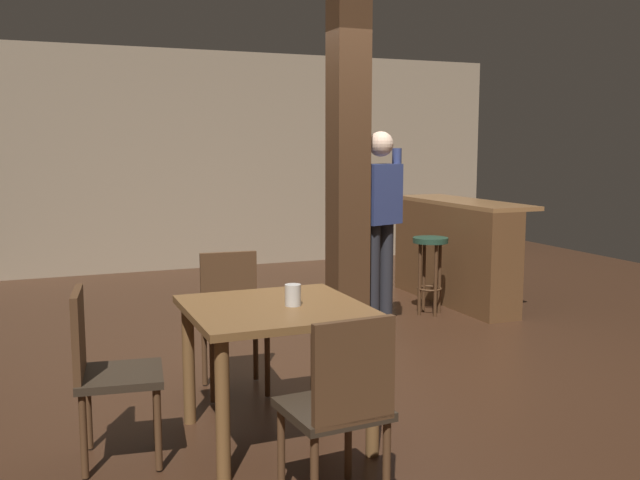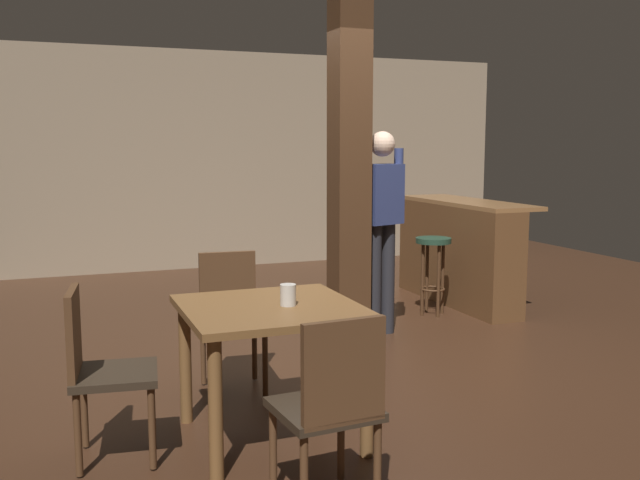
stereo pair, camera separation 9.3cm
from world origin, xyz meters
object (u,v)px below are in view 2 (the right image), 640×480
object	(u,v)px
chair_north	(231,313)
bar_stool_near	(433,258)
napkin_cup	(288,295)
chair_west	(99,365)
chair_south	(332,402)
dining_table	(270,328)
standing_person	(382,218)
bar_counter	(457,251)

from	to	relation	value
chair_north	bar_stool_near	size ratio (longest dim) A/B	1.20
napkin_cup	chair_west	bearing A→B (deg)	175.32
chair_north	chair_south	size ratio (longest dim) A/B	1.00
chair_north	napkin_cup	xyz separation A→B (m)	(0.09, -0.93, 0.30)
dining_table	chair_west	world-z (taller)	chair_west
napkin_cup	chair_south	bearing A→B (deg)	-95.43
standing_person	chair_west	bearing A→B (deg)	-144.54
chair_west	napkin_cup	world-z (taller)	chair_west
chair_west	standing_person	size ratio (longest dim) A/B	0.52
chair_north	bar_counter	size ratio (longest dim) A/B	0.49
dining_table	napkin_cup	size ratio (longest dim) A/B	8.02
dining_table	chair_south	size ratio (longest dim) A/B	1.05
chair_south	bar_stool_near	bearing A→B (deg)	53.63
chair_north	bar_counter	bearing A→B (deg)	31.35
chair_south	bar_stool_near	xyz separation A→B (m)	(2.26, 3.07, 0.04)
standing_person	bar_counter	distance (m)	1.57
chair_west	chair_north	bearing A→B (deg)	43.59
chair_west	standing_person	xyz separation A→B (m)	(2.40, 1.71, 0.50)
chair_south	napkin_cup	bearing A→B (deg)	84.57
chair_north	chair_west	bearing A→B (deg)	-136.41
chair_north	bar_stool_near	world-z (taller)	chair_north
chair_west	napkin_cup	xyz separation A→B (m)	(0.98, -0.08, 0.30)
dining_table	bar_counter	world-z (taller)	bar_counter
chair_north	bar_counter	xyz separation A→B (m)	(2.77, 1.69, 0.03)
standing_person	bar_stool_near	xyz separation A→B (m)	(0.76, 0.45, -0.45)
dining_table	chair_west	distance (m)	0.90
chair_west	napkin_cup	distance (m)	1.03
napkin_cup	bar_counter	distance (m)	3.76
dining_table	bar_counter	distance (m)	3.78
dining_table	chair_south	bearing A→B (deg)	-89.37
bar_stool_near	napkin_cup	bearing A→B (deg)	-134.21
dining_table	chair_west	bearing A→B (deg)	177.52
dining_table	napkin_cup	xyz separation A→B (m)	(0.09, -0.04, 0.19)
dining_table	napkin_cup	distance (m)	0.21
bar_stool_near	bar_counter	bearing A→B (deg)	36.78
chair_west	bar_counter	size ratio (longest dim) A/B	0.49
bar_counter	chair_west	bearing A→B (deg)	-145.30
standing_person	bar_counter	world-z (taller)	standing_person
chair_west	chair_south	world-z (taller)	same
dining_table	bar_stool_near	size ratio (longest dim) A/B	1.26
chair_south	napkin_cup	xyz separation A→B (m)	(0.08, 0.83, 0.30)
bar_stool_near	standing_person	bearing A→B (deg)	-149.28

